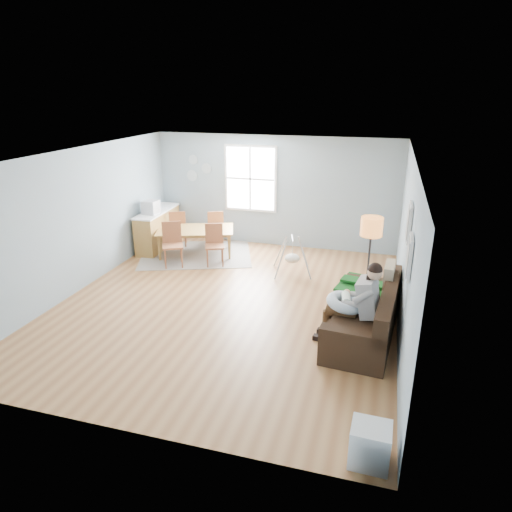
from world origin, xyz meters
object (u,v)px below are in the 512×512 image
(father, at_px, (357,301))
(baby_swing, at_px, (292,258))
(storage_cube, at_px, (369,445))
(chair_nw, at_px, (178,226))
(floor_lamp, at_px, (371,235))
(dining_table, at_px, (196,242))
(chair_sw, at_px, (172,241))
(monitor, at_px, (151,207))
(counter, at_px, (158,229))
(chair_ne, at_px, (215,226))
(sofa, at_px, (367,319))
(chair_se, at_px, (214,242))
(toddler, at_px, (366,289))

(father, bearing_deg, baby_swing, 120.55)
(storage_cube, xyz_separation_m, chair_nw, (-4.94, 5.89, 0.29))
(floor_lamp, distance_m, dining_table, 4.67)
(chair_sw, distance_m, monitor, 1.21)
(counter, bearing_deg, dining_table, -12.58)
(storage_cube, height_order, chair_ne, chair_ne)
(father, xyz_separation_m, chair_sw, (-4.17, 2.33, -0.18))
(chair_nw, bearing_deg, storage_cube, -50.02)
(sofa, height_order, storage_cube, sofa)
(father, bearing_deg, dining_table, 142.01)
(floor_lamp, relative_size, chair_nw, 1.92)
(sofa, bearing_deg, counter, 149.81)
(dining_table, relative_size, baby_swing, 1.83)
(chair_se, bearing_deg, monitor, 168.11)
(toddler, height_order, dining_table, toddler)
(baby_swing, bearing_deg, storage_cube, -69.39)
(storage_cube, bearing_deg, dining_table, 128.19)
(chair_sw, xyz_separation_m, baby_swing, (2.66, 0.23, -0.20))
(chair_se, xyz_separation_m, baby_swing, (1.79, -0.08, -0.16))
(chair_se, distance_m, counter, 1.87)
(chair_sw, relative_size, counter, 0.57)
(chair_ne, height_order, counter, counter)
(floor_lamp, bearing_deg, chair_se, 154.67)
(chair_se, distance_m, chair_ne, 1.26)
(chair_sw, bearing_deg, floor_lamp, -16.87)
(chair_sw, xyz_separation_m, monitor, (-0.85, 0.68, 0.54))
(toddler, height_order, baby_swing, toddler)
(father, relative_size, monitor, 3.83)
(chair_ne, bearing_deg, monitor, -147.34)
(father, distance_m, monitor, 5.87)
(baby_swing, bearing_deg, sofa, -53.50)
(storage_cube, bearing_deg, sofa, 93.82)
(chair_sw, distance_m, counter, 1.33)
(floor_lamp, relative_size, monitor, 4.88)
(baby_swing, bearing_deg, dining_table, 167.95)
(floor_lamp, height_order, chair_sw, floor_lamp)
(sofa, distance_m, floor_lamp, 1.37)
(floor_lamp, height_order, chair_nw, floor_lamp)
(dining_table, xyz_separation_m, chair_se, (0.64, -0.44, 0.21))
(storage_cube, bearing_deg, chair_se, 126.00)
(father, height_order, chair_nw, father)
(sofa, xyz_separation_m, floor_lamp, (-0.07, 0.74, 1.15))
(chair_se, distance_m, chair_nw, 1.56)
(chair_ne, bearing_deg, baby_swing, -29.91)
(storage_cube, bearing_deg, baby_swing, 110.61)
(floor_lamp, height_order, storage_cube, floor_lamp)
(floor_lamp, distance_m, monitor, 5.49)
(counter, bearing_deg, chair_ne, 21.14)
(toddler, height_order, floor_lamp, floor_lamp)
(toddler, distance_m, chair_nw, 5.58)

